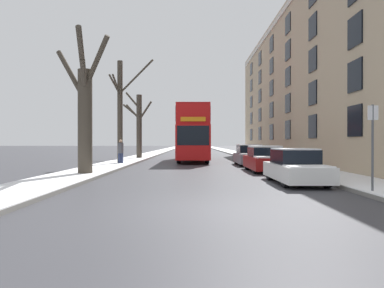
% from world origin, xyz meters
% --- Properties ---
extents(ground_plane, '(320.00, 320.00, 0.00)m').
position_xyz_m(ground_plane, '(0.00, 0.00, 0.00)').
color(ground_plane, '#38383D').
extents(sidewalk_left, '(2.53, 130.00, 0.16)m').
position_xyz_m(sidewalk_left, '(-5.97, 53.00, 0.08)').
color(sidewalk_left, slate).
rests_on(sidewalk_left, ground).
extents(sidewalk_right, '(2.53, 130.00, 0.16)m').
position_xyz_m(sidewalk_right, '(5.97, 53.00, 0.08)').
color(sidewalk_right, slate).
rests_on(sidewalk_right, ground).
extents(terrace_facade_right, '(9.10, 38.45, 13.25)m').
position_xyz_m(terrace_facade_right, '(11.72, 21.92, 6.63)').
color(terrace_facade_right, tan).
rests_on(terrace_facade_right, ground).
extents(bare_tree_left_0, '(3.12, 3.45, 6.53)m').
position_xyz_m(bare_tree_left_0, '(-5.62, 8.04, 3.09)').
color(bare_tree_left_0, '#423A30').
rests_on(bare_tree_left_0, ground).
extents(bare_tree_left_1, '(3.27, 2.66, 7.55)m').
position_xyz_m(bare_tree_left_1, '(-5.65, 16.37, 4.09)').
color(bare_tree_left_1, '#423A30').
rests_on(bare_tree_left_1, ground).
extents(bare_tree_left_2, '(3.15, 1.85, 6.55)m').
position_xyz_m(bare_tree_left_2, '(-5.65, 24.73, 3.38)').
color(bare_tree_left_2, '#423A30').
rests_on(bare_tree_left_2, ground).
extents(double_decker_bus, '(2.59, 10.98, 4.55)m').
position_xyz_m(double_decker_bus, '(-0.41, 21.60, 2.57)').
color(double_decker_bus, red).
rests_on(double_decker_bus, ground).
extents(parked_car_0, '(1.71, 4.15, 1.39)m').
position_xyz_m(parked_car_0, '(3.62, 5.26, 0.64)').
color(parked_car_0, silver).
rests_on(parked_car_0, ground).
extents(parked_car_1, '(1.85, 4.29, 1.45)m').
position_xyz_m(parked_car_1, '(3.62, 10.90, 0.67)').
color(parked_car_1, maroon).
rests_on(parked_car_1, ground).
extents(parked_car_2, '(1.83, 4.05, 1.49)m').
position_xyz_m(parked_car_2, '(3.62, 16.14, 0.68)').
color(parked_car_2, slate).
rests_on(parked_car_2, ground).
extents(pedestrian_left_sidewalk, '(0.40, 0.40, 1.85)m').
position_xyz_m(pedestrian_left_sidewalk, '(-5.60, 16.16, 1.01)').
color(pedestrian_left_sidewalk, navy).
rests_on(pedestrian_left_sidewalk, ground).
extents(street_sign_post, '(0.32, 0.07, 2.78)m').
position_xyz_m(street_sign_post, '(5.00, 2.07, 1.58)').
color(street_sign_post, '#4C4F54').
rests_on(street_sign_post, ground).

